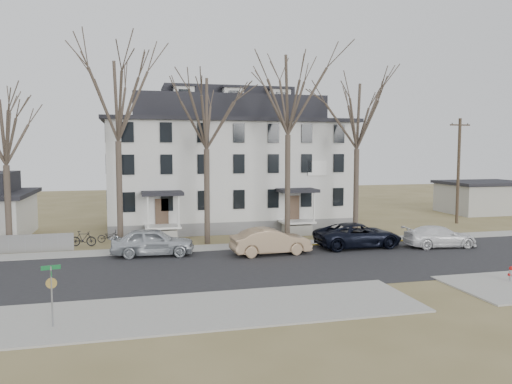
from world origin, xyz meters
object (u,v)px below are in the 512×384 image
object	(u,v)px
tree_mid_right	(357,111)
bicycle_right	(83,239)
tree_mid_left	(206,108)
tree_bungalow	(5,128)
utility_pole_far	(458,170)
car_tan	(271,242)
car_navy	(358,236)
boarding_house	(227,165)
tree_far_left	(117,95)
car_silver	(153,242)
car_white	(440,237)
bicycle_left	(109,237)
tree_center	(288,89)
street_sign	(51,286)
fire_hydrant	(511,274)

from	to	relation	value
tree_mid_right	bicycle_right	world-z (taller)	tree_mid_right
tree_mid_left	bicycle_right	distance (m)	12.47
tree_bungalow	utility_pole_far	xyz separation A→B (m)	(36.50, 4.20, -3.21)
car_tan	car_navy	distance (m)	6.49
boarding_house	tree_far_left	size ratio (longest dim) A/B	1.52
car_silver	tree_bungalow	bearing A→B (deg)	74.86
car_white	bicycle_left	bearing A→B (deg)	76.92
utility_pole_far	bicycle_left	distance (m)	30.73
car_tan	car_white	xyz separation A→B (m)	(11.94, -0.49, -0.12)
tree_far_left	car_navy	distance (m)	18.88
tree_center	tree_bungalow	xyz separation A→B (m)	(-19.00, 0.00, -2.97)
tree_bungalow	car_silver	world-z (taller)	tree_bungalow
tree_bungalow	street_sign	distance (m)	17.43
tree_bungalow	car_white	world-z (taller)	tree_bungalow
tree_bungalow	car_silver	xyz separation A→B (m)	(9.05, -3.33, -7.24)
car_navy	bicycle_right	size ratio (longest dim) A/B	3.38
utility_pole_far	bicycle_left	size ratio (longest dim) A/B	5.73
tree_center	fire_hydrant	world-z (taller)	tree_center
tree_center	tree_mid_right	bearing A→B (deg)	0.00
tree_bungalow	car_tan	bearing A→B (deg)	-16.21
tree_mid_left	car_silver	size ratio (longest dim) A/B	2.47
bicycle_right	fire_hydrant	world-z (taller)	bicycle_right
car_navy	bicycle_left	distance (m)	17.69
tree_bungalow	bicycle_left	bearing A→B (deg)	18.12
utility_pole_far	street_sign	distance (m)	37.40
bicycle_left	car_silver	bearing A→B (deg)	-158.41
tree_mid_right	car_silver	world-z (taller)	tree_mid_right
tree_mid_right	car_white	world-z (taller)	tree_mid_right
car_white	bicycle_left	size ratio (longest dim) A/B	2.99
boarding_house	car_tan	distance (m)	13.70
utility_pole_far	street_sign	xyz separation A→B (m)	(-31.66, -19.64, -3.28)
utility_pole_far	street_sign	bearing A→B (deg)	-148.19
car_white	street_sign	xyz separation A→B (m)	(-23.48, -10.18, 0.91)
tree_mid_right	car_silver	bearing A→B (deg)	-167.83
tree_mid_right	bicycle_left	bearing A→B (deg)	173.70
car_navy	fire_hydrant	distance (m)	10.78
tree_far_left	tree_mid_right	bearing A→B (deg)	0.00
car_navy	car_tan	bearing A→B (deg)	96.10
street_sign	bicycle_left	bearing A→B (deg)	74.85
tree_mid_left	car_silver	world-z (taller)	tree_mid_left
tree_center	tree_mid_right	xyz separation A→B (m)	(5.50, 0.00, -1.48)
boarding_house	fire_hydrant	distance (m)	25.09
car_tan	fire_hydrant	bearing A→B (deg)	-136.30
car_navy	bicycle_right	xyz separation A→B (m)	(-18.33, 4.86, -0.30)
car_silver	bicycle_left	bearing A→B (deg)	33.25
utility_pole_far	bicycle_left	xyz separation A→B (m)	(-30.32, -2.18, -4.47)
utility_pole_far	car_navy	world-z (taller)	utility_pole_far
tree_bungalow	fire_hydrant	bearing A→B (deg)	-28.13
tree_mid_left	car_tan	size ratio (longest dim) A/B	2.50
car_white	utility_pole_far	bearing A→B (deg)	-35.76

